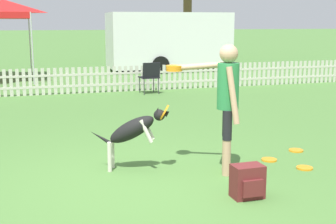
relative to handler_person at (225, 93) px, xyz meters
name	(u,v)px	position (x,y,z in m)	size (l,w,h in m)	color
ground_plane	(138,184)	(-1.19, -0.10, -1.07)	(240.00, 240.00, 0.00)	#4C7A38
handler_person	(225,93)	(0.00, 0.00, 0.00)	(0.86, 0.93, 1.70)	tan
leaping_dog	(134,130)	(-1.11, 0.46, -0.50)	(1.05, 0.55, 0.91)	black
frisbee_near_handler	(296,150)	(1.52, 0.62, -1.06)	(0.22, 0.22, 0.02)	orange
frisbee_midfield	(269,160)	(0.87, 0.30, -1.06)	(0.22, 0.22, 0.02)	orange
frisbee_far_scatter	(305,168)	(1.13, -0.19, -1.06)	(0.22, 0.22, 0.02)	orange
backpack_on_grass	(248,182)	(-0.11, -0.91, -0.88)	(0.35, 0.28, 0.38)	maroon
picket_fence	(70,81)	(-1.19, 7.71, -0.70)	(23.54, 0.04, 0.74)	beige
folding_chair_blue_left	(150,75)	(0.92, 7.04, -0.54)	(0.52, 0.54, 0.89)	#333338
equipment_trailer	(168,40)	(3.36, 13.09, 0.18)	(5.72, 2.54, 2.36)	white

